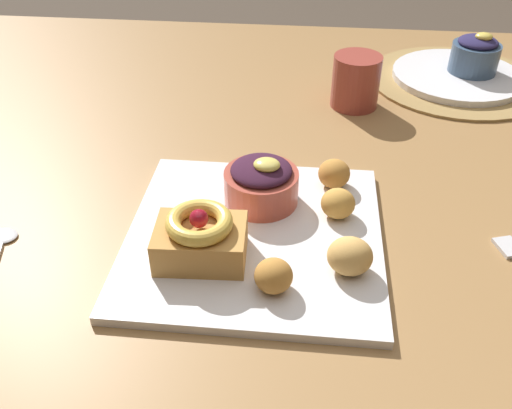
{
  "coord_description": "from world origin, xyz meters",
  "views": [
    {
      "loc": [
        0.01,
        -0.76,
        1.18
      ],
      "look_at": [
        -0.04,
        -0.21,
        0.77
      ],
      "focal_mm": 39.59,
      "sensor_mm": 36.0,
      "label": 1
    }
  ],
  "objects_px": {
    "back_plate": "(457,76)",
    "back_ramekin": "(475,54)",
    "berry_ramekin": "(261,183)",
    "fritter_extra": "(350,256)",
    "cake_slice": "(200,238)",
    "coffee_mug": "(356,81)",
    "fritter_front": "(338,203)",
    "fritter_back": "(274,276)",
    "fritter_middle": "(334,174)",
    "front_plate": "(254,236)"
  },
  "relations": [
    {
      "from": "back_ramekin",
      "to": "back_plate",
      "type": "bearing_deg",
      "value": -159.95
    },
    {
      "from": "fritter_front",
      "to": "coffee_mug",
      "type": "distance_m",
      "value": 0.34
    },
    {
      "from": "back_plate",
      "to": "back_ramekin",
      "type": "relative_size",
      "value": 2.74
    },
    {
      "from": "fritter_front",
      "to": "fritter_middle",
      "type": "relative_size",
      "value": 0.98
    },
    {
      "from": "fritter_front",
      "to": "fritter_middle",
      "type": "height_order",
      "value": "same"
    },
    {
      "from": "fritter_extra",
      "to": "back_ramekin",
      "type": "height_order",
      "value": "back_ramekin"
    },
    {
      "from": "front_plate",
      "to": "fritter_middle",
      "type": "relative_size",
      "value": 7.02
    },
    {
      "from": "fritter_extra",
      "to": "coffee_mug",
      "type": "distance_m",
      "value": 0.44
    },
    {
      "from": "fritter_middle",
      "to": "back_plate",
      "type": "distance_m",
      "value": 0.46
    },
    {
      "from": "fritter_extra",
      "to": "back_ramekin",
      "type": "distance_m",
      "value": 0.62
    },
    {
      "from": "coffee_mug",
      "to": "front_plate",
      "type": "bearing_deg",
      "value": -109.39
    },
    {
      "from": "cake_slice",
      "to": "fritter_extra",
      "type": "bearing_deg",
      "value": -1.66
    },
    {
      "from": "fritter_middle",
      "to": "fritter_extra",
      "type": "xyz_separation_m",
      "value": [
        0.02,
        -0.17,
        0.0
      ]
    },
    {
      "from": "front_plate",
      "to": "fritter_middle",
      "type": "bearing_deg",
      "value": 49.28
    },
    {
      "from": "berry_ramekin",
      "to": "fritter_extra",
      "type": "distance_m",
      "value": 0.16
    },
    {
      "from": "back_ramekin",
      "to": "coffee_mug",
      "type": "relative_size",
      "value": 0.98
    },
    {
      "from": "front_plate",
      "to": "back_plate",
      "type": "distance_m",
      "value": 0.6
    },
    {
      "from": "front_plate",
      "to": "fritter_front",
      "type": "height_order",
      "value": "fritter_front"
    },
    {
      "from": "fritter_front",
      "to": "coffee_mug",
      "type": "bearing_deg",
      "value": 84.28
    },
    {
      "from": "berry_ramekin",
      "to": "back_ramekin",
      "type": "relative_size",
      "value": 1.09
    },
    {
      "from": "fritter_middle",
      "to": "back_plate",
      "type": "relative_size",
      "value": 0.18
    },
    {
      "from": "fritter_front",
      "to": "fritter_back",
      "type": "relative_size",
      "value": 1.03
    },
    {
      "from": "fritter_back",
      "to": "coffee_mug",
      "type": "bearing_deg",
      "value": 77.63
    },
    {
      "from": "fritter_extra",
      "to": "berry_ramekin",
      "type": "bearing_deg",
      "value": 132.15
    },
    {
      "from": "berry_ramekin",
      "to": "fritter_front",
      "type": "height_order",
      "value": "berry_ramekin"
    },
    {
      "from": "back_plate",
      "to": "fritter_back",
      "type": "bearing_deg",
      "value": -116.96
    },
    {
      "from": "fritter_back",
      "to": "back_ramekin",
      "type": "relative_size",
      "value": 0.48
    },
    {
      "from": "front_plate",
      "to": "coffee_mug",
      "type": "height_order",
      "value": "coffee_mug"
    },
    {
      "from": "fritter_back",
      "to": "berry_ramekin",
      "type": "bearing_deg",
      "value": 100.06
    },
    {
      "from": "fritter_front",
      "to": "fritter_extra",
      "type": "bearing_deg",
      "value": -83.43
    },
    {
      "from": "back_ramekin",
      "to": "cake_slice",
      "type": "bearing_deg",
      "value": -126.43
    },
    {
      "from": "berry_ramekin",
      "to": "fritter_front",
      "type": "xyz_separation_m",
      "value": [
        0.1,
        -0.02,
        -0.01
      ]
    },
    {
      "from": "cake_slice",
      "to": "fritter_extra",
      "type": "relative_size",
      "value": 2.08
    },
    {
      "from": "cake_slice",
      "to": "back_plate",
      "type": "relative_size",
      "value": 0.44
    },
    {
      "from": "fritter_front",
      "to": "front_plate",
      "type": "bearing_deg",
      "value": -155.97
    },
    {
      "from": "fritter_middle",
      "to": "fritter_front",
      "type": "bearing_deg",
      "value": -86.38
    },
    {
      "from": "cake_slice",
      "to": "fritter_extra",
      "type": "xyz_separation_m",
      "value": [
        0.17,
        -0.0,
        -0.01
      ]
    },
    {
      "from": "back_plate",
      "to": "back_ramekin",
      "type": "height_order",
      "value": "back_ramekin"
    },
    {
      "from": "front_plate",
      "to": "fritter_extra",
      "type": "bearing_deg",
      "value": -26.21
    },
    {
      "from": "cake_slice",
      "to": "back_ramekin",
      "type": "bearing_deg",
      "value": 53.57
    },
    {
      "from": "cake_slice",
      "to": "fritter_back",
      "type": "xyz_separation_m",
      "value": [
        0.09,
        -0.04,
        -0.01
      ]
    },
    {
      "from": "back_plate",
      "to": "fritter_extra",
      "type": "bearing_deg",
      "value": -111.61
    },
    {
      "from": "cake_slice",
      "to": "back_plate",
      "type": "xyz_separation_m",
      "value": [
        0.39,
        0.55,
        -0.03
      ]
    },
    {
      "from": "back_plate",
      "to": "coffee_mug",
      "type": "bearing_deg",
      "value": -148.81
    },
    {
      "from": "back_plate",
      "to": "berry_ramekin",
      "type": "bearing_deg",
      "value": -127.2
    },
    {
      "from": "berry_ramekin",
      "to": "coffee_mug",
      "type": "bearing_deg",
      "value": 67.26
    },
    {
      "from": "berry_ramekin",
      "to": "coffee_mug",
      "type": "distance_m",
      "value": 0.34
    },
    {
      "from": "front_plate",
      "to": "cake_slice",
      "type": "relative_size",
      "value": 2.91
    },
    {
      "from": "berry_ramekin",
      "to": "back_plate",
      "type": "relative_size",
      "value": 0.4
    },
    {
      "from": "back_plate",
      "to": "cake_slice",
      "type": "bearing_deg",
      "value": -125.15
    }
  ]
}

